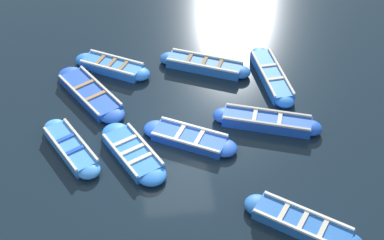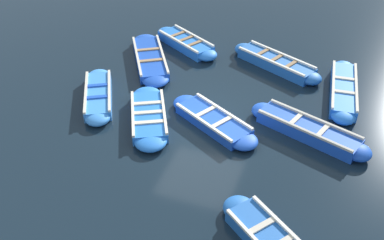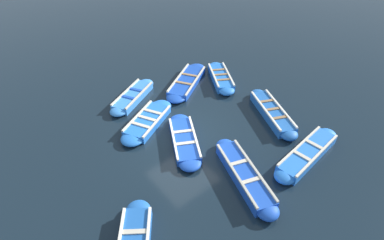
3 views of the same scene
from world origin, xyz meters
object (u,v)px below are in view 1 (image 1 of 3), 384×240
boat_mid_row (204,65)px  boat_drifting (112,67)px  boat_alongside (133,153)px  boat_far_corner (71,148)px  boat_bow_out (90,93)px  boat_near_quay (267,121)px  boat_end_of_row (302,224)px  boat_outer_left (271,76)px  boat_broadside (190,138)px

boat_mid_row → boat_drifting: bearing=174.5°
boat_alongside → boat_mid_row: bearing=56.5°
boat_far_corner → boat_drifting: boat_drifting is taller
boat_far_corner → boat_bow_out: (0.56, 2.79, -0.01)m
boat_mid_row → boat_alongside: bearing=-123.5°
boat_mid_row → boat_near_quay: boat_near_quay is taller
boat_drifting → boat_end_of_row: bearing=-57.6°
boat_near_quay → boat_alongside: bearing=-168.7°
boat_drifting → boat_outer_left: size_ratio=0.83×
boat_outer_left → boat_drifting: bearing=167.4°
boat_outer_left → boat_mid_row: bearing=157.7°
boat_far_corner → boat_outer_left: (7.37, 3.00, 0.02)m
boat_far_corner → boat_near_quay: bearing=3.9°
boat_bow_out → boat_near_quay: bearing=-21.2°
boat_broadside → boat_end_of_row: bearing=-55.0°
boat_broadside → boat_bow_out: (-3.33, 2.79, 0.01)m
boat_drifting → boat_alongside: size_ratio=0.95×
boat_far_corner → boat_outer_left: boat_outer_left is taller
boat_broadside → boat_bow_out: size_ratio=0.86×
boat_broadside → boat_end_of_row: boat_end_of_row is taller
boat_mid_row → boat_near_quay: (1.66, -3.55, 0.00)m
boat_drifting → boat_outer_left: (5.99, -1.34, 0.00)m
boat_outer_left → boat_end_of_row: size_ratio=1.16×
boat_end_of_row → boat_outer_left: bearing=83.8°
boat_outer_left → boat_bow_out: bearing=-178.2°
boat_end_of_row → boat_bow_out: bearing=132.1°
boat_mid_row → boat_bow_out: 4.55m
boat_outer_left → boat_end_of_row: boat_outer_left is taller
boat_bow_out → boat_alongside: bearing=-66.3°
boat_near_quay → boat_bow_out: size_ratio=0.99×
boat_alongside → boat_mid_row: (2.96, 4.46, 0.04)m
boat_far_corner → boat_near_quay: boat_near_quay is taller
boat_bow_out → boat_end_of_row: (6.06, -6.70, 0.02)m
boat_alongside → boat_bow_out: (-1.43, 3.26, 0.00)m
boat_mid_row → boat_outer_left: boat_mid_row is taller
boat_bow_out → boat_end_of_row: boat_end_of_row is taller
boat_alongside → boat_mid_row: boat_mid_row is taller
boat_alongside → boat_end_of_row: 5.77m
boat_end_of_row → boat_broadside: bearing=125.0°
boat_broadside → boat_outer_left: boat_outer_left is taller
boat_far_corner → boat_outer_left: size_ratio=0.83×
boat_mid_row → boat_end_of_row: size_ratio=1.10×
boat_drifting → boat_bow_out: 1.75m
boat_far_corner → boat_mid_row: bearing=38.9°
boat_far_corner → boat_alongside: size_ratio=0.95×
boat_drifting → boat_end_of_row: 9.78m
boat_drifting → boat_near_quay: bearing=-36.7°
boat_broadside → boat_outer_left: 4.60m
boat_alongside → boat_near_quay: 4.70m
boat_drifting → boat_near_quay: size_ratio=0.84×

